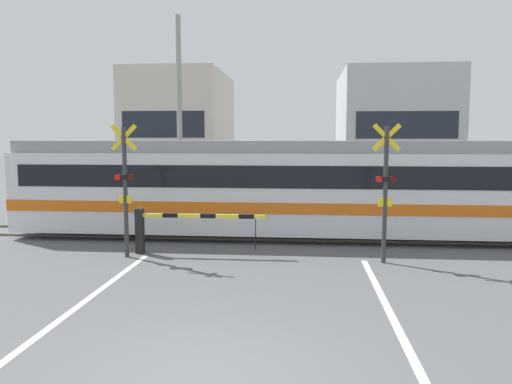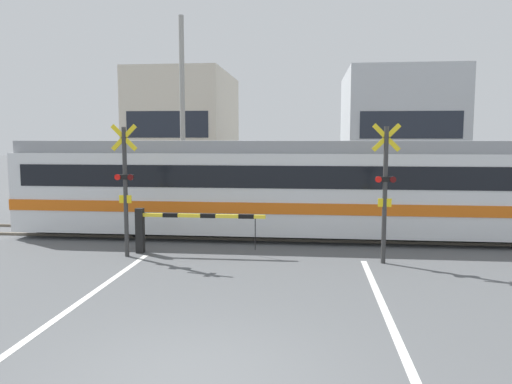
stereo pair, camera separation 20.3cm
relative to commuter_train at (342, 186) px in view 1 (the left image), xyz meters
name	(u,v)px [view 1 (the left image)]	position (x,y,z in m)	size (l,w,h in m)	color
rail_track_near	(260,239)	(-2.43, -0.72, -1.55)	(50.00, 0.10, 0.08)	#6B6051
rail_track_far	(264,231)	(-2.43, 0.72, -1.55)	(50.00, 0.10, 0.08)	#6B6051
road_stripe_left	(39,335)	(-5.21, -8.22, -1.59)	(0.14, 10.58, 0.01)	white
road_stripe_right	(408,350)	(0.36, -8.22, -1.59)	(0.14, 10.58, 0.01)	white
commuter_train	(342,186)	(0.00, 0.00, 0.00)	(19.93, 2.71, 2.96)	silver
crossing_barrier_near	(169,224)	(-4.66, -2.64, -0.80)	(3.44, 0.20, 1.19)	black
crossing_barrier_far	(329,200)	(-0.19, 3.14, -0.80)	(3.44, 0.20, 1.19)	black
crossing_signal_left	(125,184)	(-5.66, -3.08, 0.28)	(0.68, 0.15, 3.39)	#333333
crossing_signal_right	(385,187)	(0.81, -3.08, 0.28)	(0.68, 0.15, 3.39)	#333333
pedestrian	(274,184)	(-2.48, 7.05, -0.58)	(0.38, 0.23, 1.75)	#23232D
building_left_of_street	(182,132)	(-8.40, 14.11, 1.83)	(5.17, 8.02, 6.84)	beige
building_right_of_street	(392,133)	(3.91, 14.11, 1.78)	(5.90, 8.02, 6.73)	#B2B7BC
utility_pole_streetside	(179,114)	(-6.41, 5.64, 2.48)	(0.22, 0.22, 8.14)	gray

